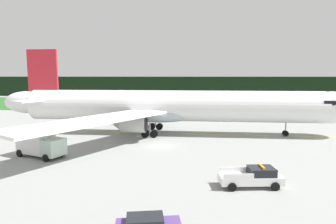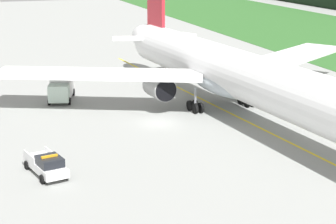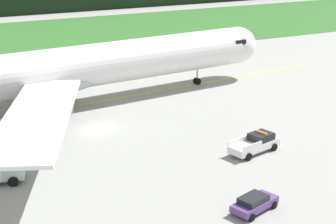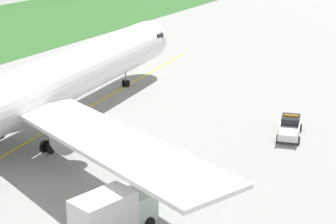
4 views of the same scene
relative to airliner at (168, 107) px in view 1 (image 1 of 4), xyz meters
The scene contains 7 objects.
ground 10.05m from the airliner, 86.16° to the right, with size 320.00×320.00×0.00m, color gray.
grass_verge 46.83m from the airliner, 89.27° to the left, with size 320.00×43.86×0.04m, color #2D5F27.
distant_tree_line 81.42m from the airliner, 89.58° to the left, with size 288.00×6.21×9.63m, color black.
taxiway_centerline_main 4.74m from the airliner, ahead, with size 78.93×0.30×0.01m, color yellow.
airliner is the anchor object (origin of this frame).
ops_pickup_truck 25.60m from the airliner, 61.33° to the right, with size 5.82×3.21×1.94m.
catering_truck 21.59m from the airliner, 126.16° to the right, with size 6.64×4.06×3.45m.
Camera 1 is at (9.02, -39.28, 9.86)m, focal length 30.93 mm.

